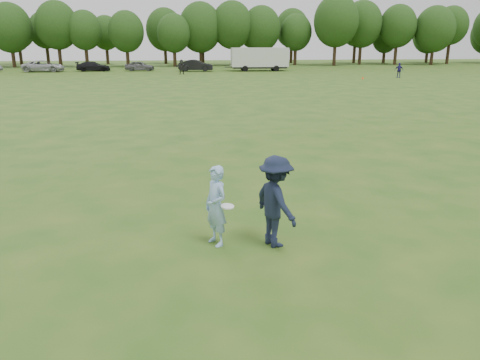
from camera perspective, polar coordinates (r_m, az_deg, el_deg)
The scene contains 13 objects.
ground at distance 9.31m, azimuth -5.11°, elevation -9.34°, with size 200.00×200.00×0.00m, color #255217.
thrower at distance 9.54m, azimuth -2.95°, elevation -3.17°, with size 0.61×0.40×1.68m, color #92BAE2.
defender at distance 9.48m, azimuth 4.38°, elevation -2.63°, with size 1.22×0.70×1.89m, color #171F34.
player_far_b at distance 58.61m, azimuth 18.80°, elevation 12.55°, with size 0.98×0.41×1.67m, color navy.
player_far_d at distance 61.67m, azimuth -7.13°, elevation 13.52°, with size 1.71×0.55×1.85m, color #272727.
car_c at distance 71.48m, azimuth -22.82°, elevation 12.67°, with size 2.55×5.54×1.54m, color #ACACB1.
car_d at distance 70.79m, azimuth -17.46°, elevation 13.08°, with size 1.88×4.63×1.34m, color black.
car_e at distance 69.78m, azimuth -12.13°, elevation 13.43°, with size 1.64×4.08×1.39m, color slate.
car_f at distance 67.81m, azimuth -5.40°, elevation 13.72°, with size 1.66×4.77×1.57m, color black.
field_cone at distance 55.30m, azimuth 14.74°, elevation 11.97°, with size 0.28×0.28×0.30m, color #EE4F0C.
disc_in_play at distance 9.33m, azimuth -1.54°, elevation -3.23°, with size 0.28×0.28×0.07m.
cargo_trailer at distance 68.45m, azimuth 2.39°, elevation 14.63°, with size 9.00×2.75×3.20m.
treeline at distance 85.36m, azimuth -4.93°, elevation 17.97°, with size 130.35×18.39×11.74m.
Camera 1 is at (-0.16, -8.38, 4.05)m, focal length 35.00 mm.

